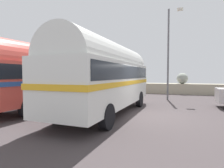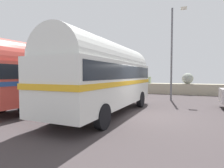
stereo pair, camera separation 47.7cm
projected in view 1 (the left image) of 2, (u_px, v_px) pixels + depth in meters
The scene contains 5 objects.
ground at pixel (148, 116), 9.07m from camera, with size 32.00×26.00×0.02m.
breakwater at pixel (164, 88), 20.13m from camera, with size 31.36×1.89×2.29m.
vintage_coach at pixel (107, 74), 9.44m from camera, with size 2.77×8.68×3.70m.
second_coach at pixel (50, 74), 11.36m from camera, with size 3.27×8.78×3.70m.
lamp_post at pixel (170, 50), 14.60m from camera, with size 1.12×0.27×7.21m.
Camera 1 is at (1.27, -9.07, 2.00)m, focal length 29.57 mm.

